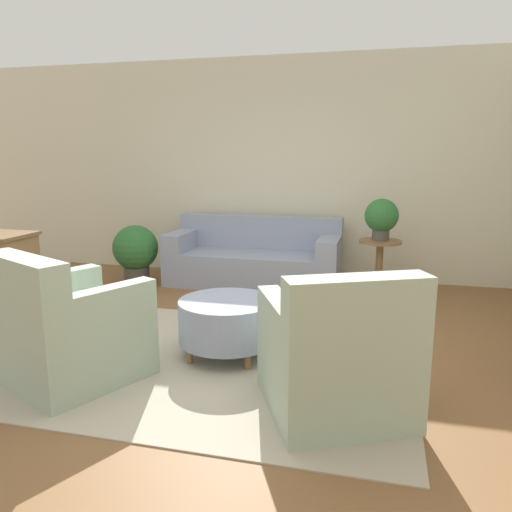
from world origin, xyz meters
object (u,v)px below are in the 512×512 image
object	(u,v)px
potted_plant_floor	(136,251)
potted_plant_on_side_table	(382,217)
armchair_right	(338,359)
ottoman_table	(227,320)
side_table	(379,259)
couch	(255,260)
armchair_left	(67,332)

from	to	relation	value
potted_plant_floor	potted_plant_on_side_table	bearing A→B (deg)	2.49
armchair_right	ottoman_table	bearing A→B (deg)	142.95
armchair_right	side_table	xyz separation A→B (m)	(0.21, 2.77, 0.07)
ottoman_table	side_table	size ratio (longest dim) A/B	1.19
armchair_right	side_table	bearing A→B (deg)	85.66
couch	armchair_right	world-z (taller)	armchair_right
side_table	potted_plant_on_side_table	world-z (taller)	potted_plant_on_side_table
ottoman_table	armchair_left	bearing A→B (deg)	-143.49
couch	side_table	distance (m)	1.53
side_table	potted_plant_floor	bearing A→B (deg)	-177.51
couch	armchair_left	world-z (taller)	armchair_left
side_table	potted_plant_on_side_table	distance (m)	0.48
ottoman_table	potted_plant_floor	distance (m)	2.65
armchair_right	armchair_left	bearing A→B (deg)	180.00
couch	potted_plant_on_side_table	xyz separation A→B (m)	(1.51, -0.21, 0.61)
armchair_right	potted_plant_floor	size ratio (longest dim) A/B	1.53
armchair_right	potted_plant_floor	distance (m)	3.81
armchair_right	potted_plant_on_side_table	size ratio (longest dim) A/B	2.40
side_table	potted_plant_floor	size ratio (longest dim) A/B	0.89
couch	armchair_right	xyz separation A→B (m)	(1.30, -2.98, 0.06)
couch	armchair_right	distance (m)	3.25
ottoman_table	potted_plant_floor	size ratio (longest dim) A/B	1.06
side_table	potted_plant_floor	xyz separation A→B (m)	(-2.96, -0.13, -0.02)
couch	potted_plant_floor	bearing A→B (deg)	-166.96
ottoman_table	side_table	distance (m)	2.37
armchair_right	potted_plant_floor	world-z (taller)	armchair_right
armchair_left	side_table	distance (m)	3.48
couch	armchair_left	size ratio (longest dim) A/B	1.89
potted_plant_on_side_table	armchair_left	bearing A→B (deg)	-127.15
armchair_left	couch	bearing A→B (deg)	78.77
armchair_left	ottoman_table	world-z (taller)	armchair_left
couch	armchair_left	xyz separation A→B (m)	(-0.59, -2.98, 0.06)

